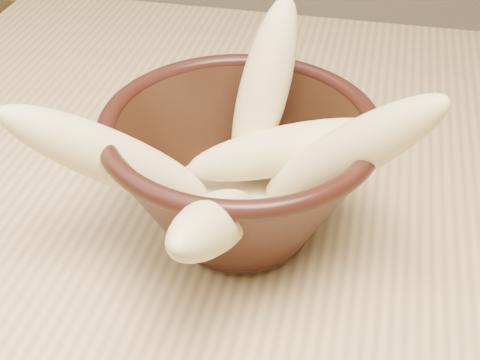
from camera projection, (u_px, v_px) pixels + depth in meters
name	position (u px, v px, depth m)	size (l,w,h in m)	color
table	(402.00, 259.00, 0.68)	(1.20, 0.80, 0.75)	tan
bowl	(240.00, 170.00, 0.55)	(0.23, 0.23, 0.12)	black
milk_puddle	(240.00, 198.00, 0.57)	(0.13, 0.13, 0.02)	beige
banana_upright	(264.00, 91.00, 0.56)	(0.04, 0.04, 0.16)	#EEE28C
banana_left	(112.00, 157.00, 0.51)	(0.04, 0.04, 0.19)	#EEE28C
banana_right	(347.00, 153.00, 0.50)	(0.04, 0.04, 0.18)	#EEE28C
banana_across	(288.00, 150.00, 0.55)	(0.04, 0.04, 0.17)	#EEE28C
banana_front	(216.00, 222.00, 0.47)	(0.04, 0.04, 0.18)	#EEE28C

